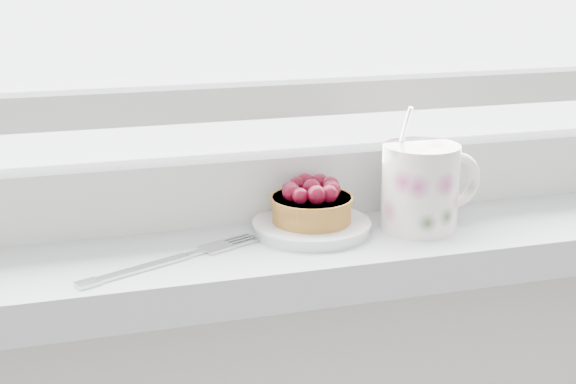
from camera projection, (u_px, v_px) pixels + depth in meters
name	position (u px, v px, depth m)	size (l,w,h in m)	color
saucer	(311.00, 227.00, 0.84)	(0.12, 0.12, 0.01)	white
raspberry_tart	(312.00, 203.00, 0.83)	(0.09, 0.09, 0.05)	#935E20
floral_mug	(423.00, 185.00, 0.84)	(0.12, 0.09, 0.13)	white
fork	(172.00, 260.00, 0.76)	(0.19, 0.10, 0.00)	silver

